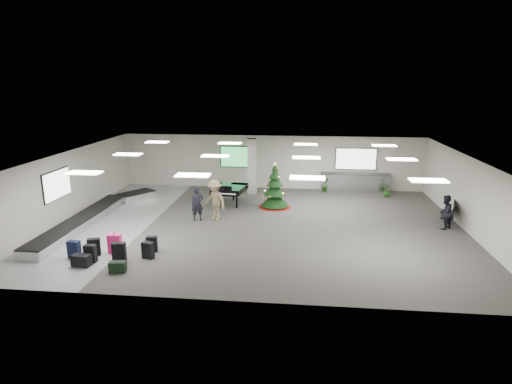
# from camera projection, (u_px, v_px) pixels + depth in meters

# --- Properties ---
(ground) EXTENTS (18.00, 18.00, 0.00)m
(ground) POSITION_uv_depth(u_px,v_px,m) (260.00, 225.00, 19.43)
(ground) COLOR #3C3A37
(ground) RESTS_ON ground
(room_envelope) EXTENTS (18.02, 14.02, 3.21)m
(room_envelope) POSITION_uv_depth(u_px,v_px,m) (253.00, 172.00, 19.53)
(room_envelope) COLOR #BAB5AA
(room_envelope) RESTS_ON ground
(baggage_carousel) EXTENTS (2.28, 9.71, 0.43)m
(baggage_carousel) POSITION_uv_depth(u_px,v_px,m) (94.00, 216.00, 20.10)
(baggage_carousel) COLOR silver
(baggage_carousel) RESTS_ON ground
(service_counter) EXTENTS (4.05, 0.65, 1.08)m
(service_counter) POSITION_uv_depth(u_px,v_px,m) (355.00, 182.00, 25.19)
(service_counter) COLOR silver
(service_counter) RESTS_ON ground
(suitcase_0) EXTENTS (0.43, 0.25, 0.67)m
(suitcase_0) POSITION_uv_depth(u_px,v_px,m) (90.00, 254.00, 15.37)
(suitcase_0) COLOR black
(suitcase_0) RESTS_ON ground
(suitcase_1) EXTENTS (0.50, 0.32, 0.75)m
(suitcase_1) POSITION_uv_depth(u_px,v_px,m) (119.00, 252.00, 15.39)
(suitcase_1) COLOR black
(suitcase_1) RESTS_ON ground
(pink_suitcase) EXTENTS (0.50, 0.30, 0.78)m
(pink_suitcase) POSITION_uv_depth(u_px,v_px,m) (115.00, 244.00, 16.14)
(pink_suitcase) COLOR #FF2176
(pink_suitcase) RESTS_ON ground
(suitcase_3) EXTENTS (0.44, 0.28, 0.63)m
(suitcase_3) POSITION_uv_depth(u_px,v_px,m) (152.00, 244.00, 16.32)
(suitcase_3) COLOR black
(suitcase_3) RESTS_ON ground
(navy_suitcase) EXTENTS (0.46, 0.29, 0.69)m
(navy_suitcase) POSITION_uv_depth(u_px,v_px,m) (74.00, 250.00, 15.72)
(navy_suitcase) COLOR black
(navy_suitcase) RESTS_ON ground
(suitcase_5) EXTENTS (0.50, 0.38, 0.69)m
(suitcase_5) POSITION_uv_depth(u_px,v_px,m) (94.00, 247.00, 15.95)
(suitcase_5) COLOR black
(suitcase_5) RESTS_ON ground
(green_duffel) EXTENTS (0.59, 0.35, 0.39)m
(green_duffel) POSITION_uv_depth(u_px,v_px,m) (118.00, 267.00, 14.61)
(green_duffel) COLOR black
(green_duffel) RESTS_ON ground
(suitcase_7) EXTENTS (0.47, 0.33, 0.64)m
(suitcase_7) POSITION_uv_depth(u_px,v_px,m) (148.00, 250.00, 15.72)
(suitcase_7) COLOR black
(suitcase_7) RESTS_ON ground
(black_duffel) EXTENTS (0.68, 0.41, 0.45)m
(black_duffel) POSITION_uv_depth(u_px,v_px,m) (82.00, 260.00, 15.07)
(black_duffel) COLOR black
(black_duffel) RESTS_ON ground
(christmas_tree) EXTENTS (1.67, 1.67, 2.39)m
(christmas_tree) POSITION_uv_depth(u_px,v_px,m) (275.00, 192.00, 22.00)
(christmas_tree) COLOR #650D09
(christmas_tree) RESTS_ON ground
(grand_piano) EXTENTS (1.80, 2.18, 1.14)m
(grand_piano) POSITION_uv_depth(u_px,v_px,m) (229.00, 189.00, 22.54)
(grand_piano) COLOR black
(grand_piano) RESTS_ON ground
(bench) EXTENTS (1.02, 1.64, 0.99)m
(bench) POSITION_uv_depth(u_px,v_px,m) (450.00, 212.00, 19.50)
(bench) COLOR black
(bench) RESTS_ON ground
(traveler_a) EXTENTS (0.68, 0.57, 1.59)m
(traveler_a) POSITION_uv_depth(u_px,v_px,m) (197.00, 204.00, 19.90)
(traveler_a) COLOR black
(traveler_a) RESTS_ON ground
(traveler_b) EXTENTS (1.42, 1.26, 1.90)m
(traveler_b) POSITION_uv_depth(u_px,v_px,m) (215.00, 200.00, 19.97)
(traveler_b) COLOR #877853
(traveler_b) RESTS_ON ground
(traveler_bench) EXTENTS (0.95, 0.94, 1.54)m
(traveler_bench) POSITION_uv_depth(u_px,v_px,m) (445.00, 212.00, 18.73)
(traveler_bench) COLOR black
(traveler_bench) RESTS_ON ground
(potted_plant_left) EXTENTS (0.59, 0.55, 0.85)m
(potted_plant_left) POSITION_uv_depth(u_px,v_px,m) (325.00, 185.00, 25.12)
(potted_plant_left) COLOR #163A12
(potted_plant_left) RESTS_ON ground
(potted_plant_right) EXTENTS (0.55, 0.55, 0.76)m
(potted_plant_right) POSITION_uv_depth(u_px,v_px,m) (387.00, 190.00, 24.09)
(potted_plant_right) COLOR #163A12
(potted_plant_right) RESTS_ON ground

